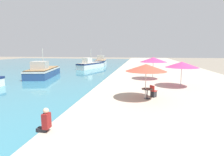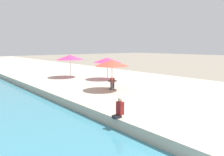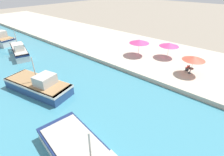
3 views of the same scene
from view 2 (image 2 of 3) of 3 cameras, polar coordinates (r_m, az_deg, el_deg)
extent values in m
cube|color=#BCB29E|center=(42.29, -18.82, 2.51)|extent=(16.00, 90.00, 0.60)
cylinder|color=#B7B7B7|center=(18.25, 0.00, 0.25)|extent=(0.06, 0.06, 2.16)
cone|color=#E04C38|center=(18.12, 0.00, 3.96)|extent=(2.86, 2.86, 0.50)
cylinder|color=#B7B7B7|center=(24.25, -1.18, 2.06)|extent=(0.06, 0.06, 2.01)
cone|color=#E5387A|center=(24.16, -1.19, 4.71)|extent=(3.08, 3.08, 0.54)
cylinder|color=#B7B7B7|center=(26.34, -10.79, 2.65)|extent=(0.06, 0.06, 2.22)
cone|color=#E5387A|center=(26.25, -10.87, 5.35)|extent=(3.24, 3.24, 0.57)
cylinder|color=#333338|center=(18.61, 0.03, -2.90)|extent=(0.44, 0.44, 0.04)
cylinder|color=#333338|center=(18.55, 0.03, -1.90)|extent=(0.08, 0.08, 0.70)
cylinder|color=#4C4742|center=(18.49, 0.03, -0.77)|extent=(0.80, 0.80, 0.04)
cube|color=#2D2D33|center=(19.31, 0.11, -1.87)|extent=(0.48, 0.48, 0.45)
cube|color=red|center=(19.27, 0.11, -1.13)|extent=(0.56, 0.56, 0.06)
cube|color=red|center=(19.03, 0.09, -0.54)|extent=(0.34, 0.31, 0.40)
cube|color=#232328|center=(11.30, 1.25, -10.04)|extent=(0.44, 0.28, 0.16)
cube|color=maroon|center=(11.32, 2.11, -7.83)|extent=(0.26, 0.36, 0.66)
sphere|color=beige|center=(11.20, 2.12, -5.62)|extent=(0.24, 0.24, 0.24)
camera|label=1|loc=(11.25, 42.34, 5.20)|focal=28.00mm
camera|label=3|loc=(15.55, -97.38, 27.53)|focal=28.00mm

